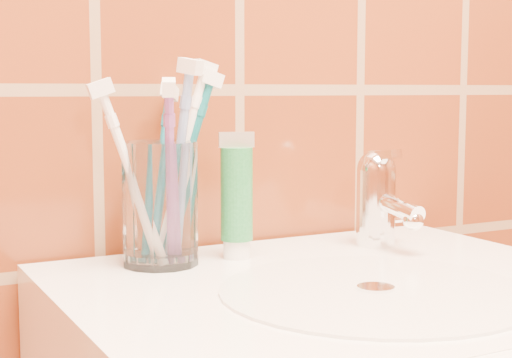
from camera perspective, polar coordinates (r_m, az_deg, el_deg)
glass_tumbler at (r=0.86m, az=-7.02°, el=-1.79°), size 0.08×0.08×0.14m
toothpaste_tube at (r=0.89m, az=-1.42°, el=-1.50°), size 0.04×0.04×0.14m
faucet at (r=0.97m, az=8.89°, el=-1.16°), size 0.05×0.11×0.12m
toothbrush_0 at (r=0.88m, az=-5.50°, el=1.19°), size 0.10×0.09×0.23m
toothbrush_1 at (r=0.84m, az=-8.97°, el=0.13°), size 0.10×0.10×0.21m
toothbrush_2 at (r=0.86m, az=-5.67°, el=1.06°), size 0.08×0.10×0.24m
toothbrush_3 at (r=0.84m, az=-6.29°, el=0.19°), size 0.07×0.11×0.22m
toothbrush_4 at (r=0.88m, az=-5.26°, el=0.84°), size 0.10×0.09×0.21m
toothbrush_5 at (r=0.89m, az=-6.96°, el=0.42°), size 0.14×0.15×0.22m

